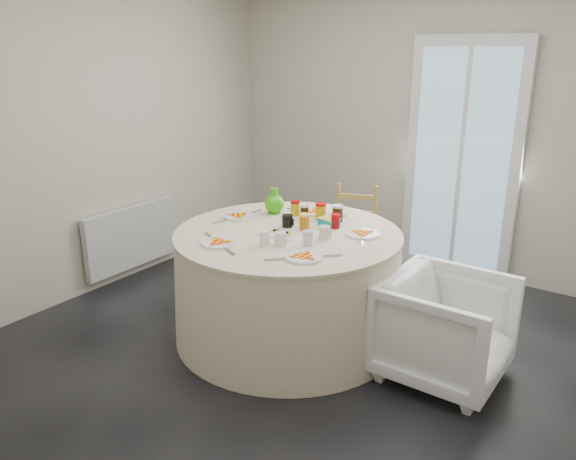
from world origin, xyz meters
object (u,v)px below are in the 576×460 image
Objects in this scene: radiator at (133,236)px; wooden_chair at (354,232)px; table at (288,286)px; armchair at (447,321)px; green_pitcher at (274,203)px.

wooden_chair is (1.69, 1.02, 0.09)m from radiator.
radiator is at bearing 177.12° from table.
wooden_chair is at bearing 50.88° from armchair.
radiator is 1.35× the size of armchair.
green_pitcher is at bearing 9.03° from radiator.
radiator is 1.51m from green_pitcher.
radiator is at bearing 91.15° from armchair.
wooden_chair is at bearing 31.07° from radiator.
green_pitcher is at bearing -130.87° from wooden_chair.
wooden_chair reaches higher than radiator.
armchair is at bearing 0.28° from radiator.
table is 0.68m from green_pitcher.
radiator is 0.62× the size of table.
table reaches higher than armchair.
wooden_chair is (-0.07, 1.11, 0.09)m from table.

